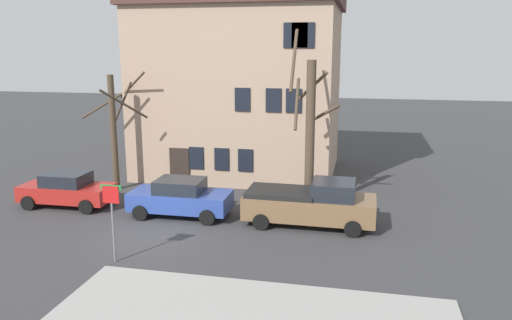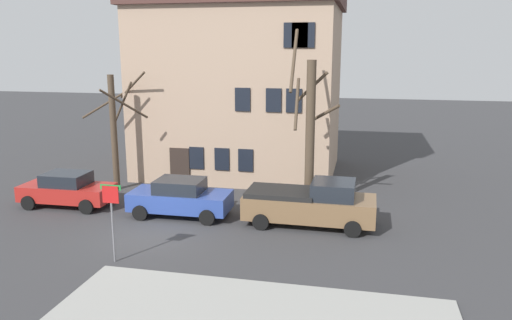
{
  "view_description": "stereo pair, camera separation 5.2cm",
  "coord_description": "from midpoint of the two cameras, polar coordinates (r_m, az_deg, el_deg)",
  "views": [
    {
      "loc": [
        8.15,
        -17.65,
        7.34
      ],
      "look_at": [
        3.53,
        3.74,
        2.46
      ],
      "focal_mm": 35.01,
      "sensor_mm": 36.0,
      "label": 1
    },
    {
      "loc": [
        8.2,
        -17.64,
        7.34
      ],
      "look_at": [
        3.53,
        3.74,
        2.46
      ],
      "focal_mm": 35.01,
      "sensor_mm": 36.0,
      "label": 2
    }
  ],
  "objects": [
    {
      "name": "ground_plane",
      "position": [
        20.79,
        -11.84,
        -8.38
      ],
      "size": [
        120.0,
        120.0,
        0.0
      ],
      "primitive_type": "plane",
      "color": "#38383A"
    },
    {
      "name": "building_main",
      "position": [
        30.14,
        -1.63,
        9.69
      ],
      "size": [
        11.72,
        8.93,
        11.5
      ],
      "color": "tan",
      "rests_on": "ground_plane"
    },
    {
      "name": "tree_bare_near",
      "position": [
        27.17,
        -15.72,
        3.7
      ],
      "size": [
        3.82,
        3.82,
        6.23
      ],
      "color": "#4C3D2D",
      "rests_on": "ground_plane"
    },
    {
      "name": "tree_bare_mid",
      "position": [
        22.61,
        6.17,
        3.37
      ],
      "size": [
        2.18,
        2.16,
        8.22
      ],
      "color": "#4C3D2D",
      "rests_on": "ground_plane"
    },
    {
      "name": "car_red_sedan",
      "position": [
        25.36,
        -20.7,
        -3.16
      ],
      "size": [
        4.35,
        2.1,
        1.63
      ],
      "color": "#AD231E",
      "rests_on": "ground_plane"
    },
    {
      "name": "car_blue_sedan",
      "position": [
        22.6,
        -8.58,
        -4.26
      ],
      "size": [
        4.5,
        2.13,
        1.69
      ],
      "color": "#2D4799",
      "rests_on": "ground_plane"
    },
    {
      "name": "pickup_truck_brown",
      "position": [
        21.29,
        6.33,
        -4.95
      ],
      "size": [
        5.53,
        2.35,
        1.98
      ],
      "color": "brown",
      "rests_on": "ground_plane"
    },
    {
      "name": "street_sign_pole",
      "position": [
        17.96,
        -16.1,
        -5.34
      ],
      "size": [
        0.76,
        0.07,
        2.81
      ],
      "color": "slate",
      "rests_on": "ground_plane"
    },
    {
      "name": "bicycle_leaning",
      "position": [
        28.54,
        -19.61,
        -2.31
      ],
      "size": [
        1.74,
        0.33,
        1.03
      ],
      "color": "black",
      "rests_on": "ground_plane"
    }
  ]
}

